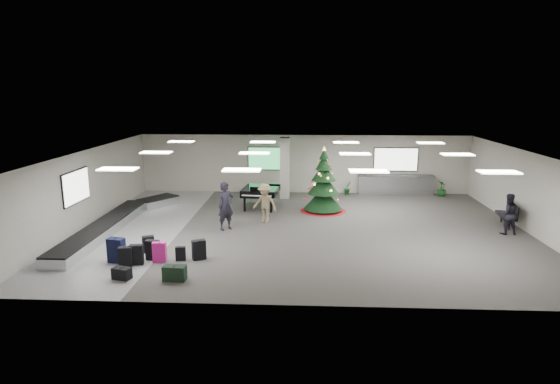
{
  "coord_description": "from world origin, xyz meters",
  "views": [
    {
      "loc": [
        -0.07,
        -18.54,
        5.65
      ],
      "look_at": [
        -1.03,
        1.0,
        1.33
      ],
      "focal_mm": 30.0,
      "sensor_mm": 36.0,
      "label": 1
    }
  ],
  "objects_px": {
    "grand_piano": "(260,191)",
    "baggage_carousel": "(116,222)",
    "potted_plant_left": "(347,188)",
    "service_counter": "(396,185)",
    "potted_plant_right": "(442,189)",
    "christmas_tree": "(323,189)",
    "traveler_b": "(265,203)",
    "traveler_bench": "(508,214)",
    "pink_suitcase": "(160,252)",
    "traveler_a": "(226,206)",
    "bench": "(509,213)"
  },
  "relations": [
    {
      "from": "pink_suitcase",
      "to": "traveler_b",
      "type": "bearing_deg",
      "value": 53.05
    },
    {
      "from": "service_counter",
      "to": "potted_plant_right",
      "type": "xyz_separation_m",
      "value": [
        2.43,
        -0.22,
        -0.13
      ]
    },
    {
      "from": "baggage_carousel",
      "to": "traveler_b",
      "type": "height_order",
      "value": "traveler_b"
    },
    {
      "from": "pink_suitcase",
      "to": "traveler_a",
      "type": "distance_m",
      "value": 4.16
    },
    {
      "from": "traveler_a",
      "to": "potted_plant_right",
      "type": "bearing_deg",
      "value": -7.5
    },
    {
      "from": "traveler_b",
      "to": "traveler_bench",
      "type": "height_order",
      "value": "traveler_b"
    },
    {
      "from": "service_counter",
      "to": "christmas_tree",
      "type": "bearing_deg",
      "value": -137.95
    },
    {
      "from": "christmas_tree",
      "to": "traveler_bench",
      "type": "xyz_separation_m",
      "value": [
        7.13,
        -3.26,
        -0.23
      ]
    },
    {
      "from": "service_counter",
      "to": "traveler_bench",
      "type": "bearing_deg",
      "value": -66.3
    },
    {
      "from": "pink_suitcase",
      "to": "traveler_bench",
      "type": "xyz_separation_m",
      "value": [
        12.85,
        3.69,
        0.48
      ]
    },
    {
      "from": "potted_plant_right",
      "to": "service_counter",
      "type": "bearing_deg",
      "value": 174.87
    },
    {
      "from": "service_counter",
      "to": "christmas_tree",
      "type": "xyz_separation_m",
      "value": [
        -4.08,
        -3.68,
        0.51
      ]
    },
    {
      "from": "traveler_bench",
      "to": "potted_plant_left",
      "type": "bearing_deg",
      "value": -52.14
    },
    {
      "from": "traveler_b",
      "to": "christmas_tree",
      "type": "bearing_deg",
      "value": 60.36
    },
    {
      "from": "baggage_carousel",
      "to": "potted_plant_right",
      "type": "relative_size",
      "value": 11.78
    },
    {
      "from": "christmas_tree",
      "to": "traveler_b",
      "type": "bearing_deg",
      "value": -141.23
    },
    {
      "from": "baggage_carousel",
      "to": "christmas_tree",
      "type": "bearing_deg",
      "value": 19.21
    },
    {
      "from": "potted_plant_left",
      "to": "service_counter",
      "type": "bearing_deg",
      "value": 3.28
    },
    {
      "from": "bench",
      "to": "pink_suitcase",
      "type": "bearing_deg",
      "value": -151.29
    },
    {
      "from": "christmas_tree",
      "to": "traveler_a",
      "type": "xyz_separation_m",
      "value": [
        -4.1,
        -3.17,
        -0.07
      ]
    },
    {
      "from": "christmas_tree",
      "to": "traveler_b",
      "type": "xyz_separation_m",
      "value": [
        -2.59,
        -2.08,
        -0.2
      ]
    },
    {
      "from": "baggage_carousel",
      "to": "traveler_bench",
      "type": "bearing_deg",
      "value": -0.75
    },
    {
      "from": "baggage_carousel",
      "to": "service_counter",
      "type": "xyz_separation_m",
      "value": [
        12.84,
        6.73,
        0.33
      ]
    },
    {
      "from": "pink_suitcase",
      "to": "grand_piano",
      "type": "xyz_separation_m",
      "value": [
        2.73,
        7.29,
        0.51
      ]
    },
    {
      "from": "baggage_carousel",
      "to": "service_counter",
      "type": "distance_m",
      "value": 14.5
    },
    {
      "from": "potted_plant_right",
      "to": "pink_suitcase",
      "type": "bearing_deg",
      "value": -139.6
    },
    {
      "from": "traveler_a",
      "to": "traveler_b",
      "type": "height_order",
      "value": "traveler_a"
    },
    {
      "from": "grand_piano",
      "to": "traveler_a",
      "type": "bearing_deg",
      "value": -101.72
    },
    {
      "from": "baggage_carousel",
      "to": "grand_piano",
      "type": "relative_size",
      "value": 4.34
    },
    {
      "from": "pink_suitcase",
      "to": "christmas_tree",
      "type": "relative_size",
      "value": 0.23
    },
    {
      "from": "grand_piano",
      "to": "baggage_carousel",
      "type": "bearing_deg",
      "value": -143.8
    },
    {
      "from": "potted_plant_right",
      "to": "traveler_a",
      "type": "bearing_deg",
      "value": -147.99
    },
    {
      "from": "service_counter",
      "to": "potted_plant_left",
      "type": "xyz_separation_m",
      "value": [
        -2.62,
        -0.15,
        -0.17
      ]
    },
    {
      "from": "traveler_b",
      "to": "potted_plant_right",
      "type": "height_order",
      "value": "traveler_b"
    },
    {
      "from": "potted_plant_left",
      "to": "grand_piano",
      "type": "bearing_deg",
      "value": -144.43
    },
    {
      "from": "baggage_carousel",
      "to": "traveler_a",
      "type": "bearing_deg",
      "value": -1.46
    },
    {
      "from": "traveler_a",
      "to": "bench",
      "type": "bearing_deg",
      "value": -34.31
    },
    {
      "from": "baggage_carousel",
      "to": "bench",
      "type": "relative_size",
      "value": 5.87
    },
    {
      "from": "grand_piano",
      "to": "potted_plant_right",
      "type": "xyz_separation_m",
      "value": [
        9.51,
        3.12,
        -0.44
      ]
    },
    {
      "from": "baggage_carousel",
      "to": "pink_suitcase",
      "type": "height_order",
      "value": "pink_suitcase"
    },
    {
      "from": "baggage_carousel",
      "to": "traveler_bench",
      "type": "relative_size",
      "value": 5.88
    },
    {
      "from": "service_counter",
      "to": "potted_plant_right",
      "type": "distance_m",
      "value": 2.45
    },
    {
      "from": "traveler_bench",
      "to": "potted_plant_left",
      "type": "height_order",
      "value": "traveler_bench"
    },
    {
      "from": "traveler_a",
      "to": "traveler_b",
      "type": "distance_m",
      "value": 1.87
    },
    {
      "from": "grand_piano",
      "to": "potted_plant_right",
      "type": "bearing_deg",
      "value": 23.86
    },
    {
      "from": "traveler_bench",
      "to": "potted_plant_left",
      "type": "relative_size",
      "value": 2.19
    },
    {
      "from": "grand_piano",
      "to": "bench",
      "type": "relative_size",
      "value": 1.35
    },
    {
      "from": "christmas_tree",
      "to": "traveler_bench",
      "type": "distance_m",
      "value": 7.84
    },
    {
      "from": "traveler_b",
      "to": "potted_plant_left",
      "type": "relative_size",
      "value": 2.26
    },
    {
      "from": "potted_plant_left",
      "to": "potted_plant_right",
      "type": "distance_m",
      "value": 5.05
    }
  ]
}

